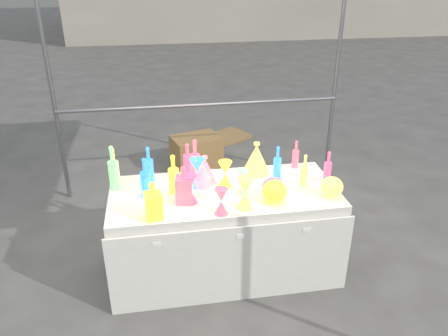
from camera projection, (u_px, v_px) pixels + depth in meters
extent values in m
plane|color=#66645E|center=(224.00, 267.00, 3.78)|extent=(80.00, 80.00, 0.00)
cylinder|color=gray|center=(52.00, 92.00, 4.37)|extent=(0.04, 0.04, 2.40)
cylinder|color=gray|center=(336.00, 80.00, 4.82)|extent=(0.04, 0.04, 2.40)
cylinder|color=gray|center=(201.00, 105.00, 4.65)|extent=(3.00, 0.04, 0.04)
cube|color=white|center=(224.00, 230.00, 3.62)|extent=(1.80, 0.80, 0.75)
cube|color=white|center=(233.00, 265.00, 3.27)|extent=(1.84, 0.02, 0.68)
cube|color=white|center=(157.00, 245.00, 3.06)|extent=(0.06, 0.00, 0.03)
cube|color=white|center=(241.00, 236.00, 3.15)|extent=(0.06, 0.00, 0.03)
cube|color=white|center=(307.00, 230.00, 3.22)|extent=(0.06, 0.00, 0.03)
cube|color=olive|center=(196.00, 152.00, 5.48)|extent=(0.66, 0.56, 0.42)
cube|color=olive|center=(226.00, 137.00, 6.44)|extent=(0.78, 0.71, 0.05)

